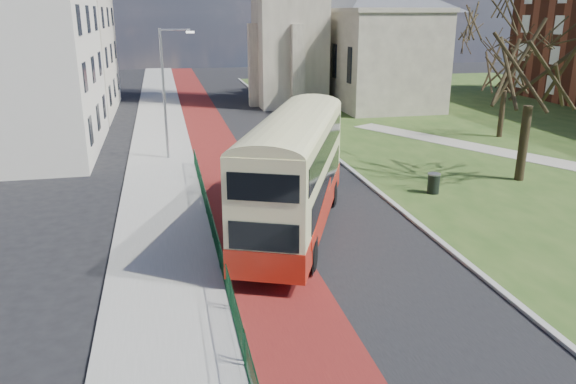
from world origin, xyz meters
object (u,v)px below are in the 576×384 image
object	(u,v)px
winter_tree_far	(509,53)
streetlamp	(166,87)
bus	(295,169)
winter_tree_near	(537,43)
litter_bin	(434,183)

from	to	relation	value
winter_tree_far	streetlamp	bearing A→B (deg)	-176.81
streetlamp	bus	xyz separation A→B (m)	(4.89, -13.99, -1.78)
winter_tree_near	litter_bin	size ratio (longest dim) A/B	10.11
streetlamp	winter_tree_near	distance (m)	21.29
litter_bin	streetlamp	bearing A→B (deg)	141.80
bus	winter_tree_far	size ratio (longest dim) A/B	1.33
bus	winter_tree_near	world-z (taller)	winter_tree_near
litter_bin	winter_tree_far	bearing A→B (deg)	46.12
streetlamp	winter_tree_near	world-z (taller)	winter_tree_near
streetlamp	winter_tree_far	xyz separation A→B (m)	(24.43, 1.36, 1.65)
bus	winter_tree_far	bearing A→B (deg)	61.06
bus	litter_bin	size ratio (longest dim) A/B	11.21
winter_tree_far	litter_bin	xyz separation A→B (m)	(-11.27, -11.72, -5.67)
streetlamp	winter_tree_near	bearing A→B (deg)	-25.73
streetlamp	litter_bin	world-z (taller)	streetlamp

